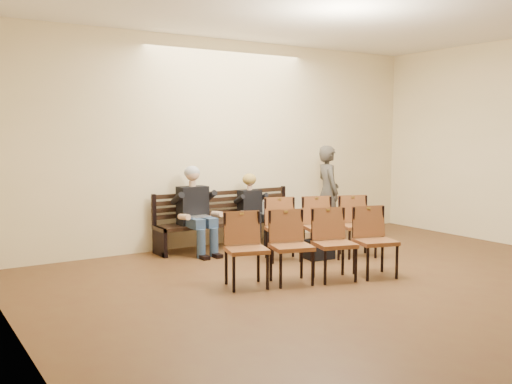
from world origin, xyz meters
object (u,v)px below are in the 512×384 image
(laptop, at_px, (199,219))
(chair_row_back, at_px, (313,246))
(seated_man, at_px, (195,210))
(water_bottle, at_px, (264,214))
(seated_woman, at_px, (253,214))
(chair_row_front, at_px, (321,228))
(bag, at_px, (319,249))
(passerby, at_px, (328,185))
(bench, at_px, (229,234))

(laptop, distance_m, chair_row_back, 2.35)
(seated_man, xyz_separation_m, water_bottle, (1.16, -0.24, -0.13))
(seated_woman, relative_size, chair_row_front, 0.64)
(seated_man, bearing_deg, chair_row_back, -78.82)
(laptop, height_order, bag, laptop)
(bag, xyz_separation_m, chair_row_front, (0.05, 0.02, 0.32))
(laptop, bearing_deg, seated_woman, 16.40)
(seated_woman, bearing_deg, laptop, -173.58)
(bag, bearing_deg, water_bottle, 100.62)
(passerby, bearing_deg, water_bottle, 111.32)
(bag, bearing_deg, bench, 114.31)
(seated_woman, distance_m, passerby, 1.62)
(bench, height_order, laptop, laptop)
(water_bottle, height_order, bag, water_bottle)
(passerby, height_order, chair_row_front, passerby)
(bench, bearing_deg, water_bottle, -37.14)
(chair_row_front, bearing_deg, seated_woman, 123.88)
(laptop, xyz_separation_m, chair_row_front, (1.43, -1.28, -0.09))
(laptop, xyz_separation_m, bag, (1.38, -1.30, -0.41))
(seated_woman, bearing_deg, passerby, -4.23)
(seated_man, distance_m, chair_row_back, 2.48)
(passerby, bearing_deg, bag, 152.71)
(bag, distance_m, chair_row_back, 1.39)
(seated_man, distance_m, water_bottle, 1.20)
(seated_man, relative_size, chair_row_back, 0.61)
(chair_row_back, bearing_deg, seated_man, 116.98)
(seated_woman, distance_m, laptop, 1.08)
(water_bottle, relative_size, bag, 0.60)
(bag, bearing_deg, laptop, 136.61)
(water_bottle, bearing_deg, laptop, 174.12)
(laptop, relative_size, bag, 0.76)
(passerby, height_order, chair_row_back, passerby)
(seated_man, height_order, bag, seated_man)
(laptop, bearing_deg, bench, 29.49)
(water_bottle, distance_m, chair_row_front, 1.20)
(seated_woman, xyz_separation_m, chair_row_front, (0.35, -1.40, -0.07))
(water_bottle, xyz_separation_m, bag, (0.22, -1.18, -0.42))
(laptop, distance_m, chair_row_front, 1.92)
(laptop, bearing_deg, water_bottle, 4.10)
(water_bottle, relative_size, chair_row_back, 0.11)
(bag, height_order, passerby, passerby)
(laptop, distance_m, bag, 1.94)
(seated_man, height_order, seated_woman, seated_man)
(seated_man, bearing_deg, passerby, -2.49)
(chair_row_back, bearing_deg, passerby, 62.66)
(bag, relative_size, passerby, 0.21)
(chair_row_front, bearing_deg, bag, -136.18)
(bench, xyz_separation_m, chair_row_back, (-0.21, -2.54, 0.25))
(bag, bearing_deg, chair_row_back, -132.32)
(chair_row_front, bearing_deg, water_bottle, 123.03)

